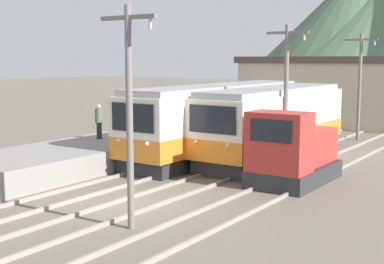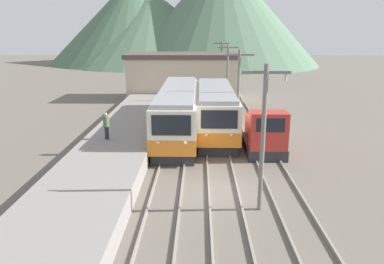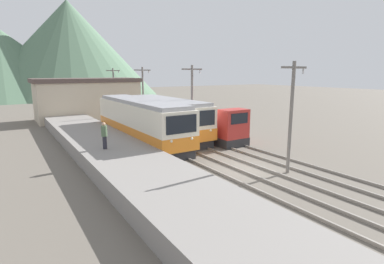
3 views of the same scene
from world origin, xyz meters
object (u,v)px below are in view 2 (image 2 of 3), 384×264
object	(u,v)px
catenary_mast_mid	(238,92)
person_on_platform	(106,125)
catenary_mast_near	(263,133)
shunting_locomotive	(264,135)
commuter_train_center	(215,113)
catenary_mast_far	(227,75)
catenary_mast_distant	(221,64)
commuter_train_left	(178,114)

from	to	relation	value
catenary_mast_mid	person_on_platform	world-z (taller)	catenary_mast_mid
person_on_platform	catenary_mast_near	bearing A→B (deg)	-40.99
shunting_locomotive	person_on_platform	size ratio (longest dim) A/B	2.63
commuter_train_center	shunting_locomotive	xyz separation A→B (m)	(3.00, -4.45, -0.46)
person_on_platform	catenary_mast_mid	bearing A→B (deg)	19.75
catenary_mast_mid	person_on_platform	size ratio (longest dim) A/B	3.76
commuter_train_center	catenary_mast_far	bearing A→B (deg)	80.09
shunting_locomotive	catenary_mast_mid	xyz separation A→B (m)	(-1.49, 2.50, 2.35)
catenary_mast_near	catenary_mast_mid	world-z (taller)	same
commuter_train_center	catenary_mast_far	size ratio (longest dim) A/B	1.79
catenary_mast_distant	person_on_platform	xyz separation A→B (m)	(-8.62, -24.27, -1.59)
catenary_mast_distant	person_on_platform	distance (m)	25.81
commuter_train_left	person_on_platform	distance (m)	6.16
commuter_train_left	shunting_locomotive	size ratio (longest dim) A/B	3.03
commuter_train_left	catenary_mast_distant	size ratio (longest dim) A/B	2.12
catenary_mast_near	catenary_mast_far	xyz separation A→B (m)	(0.00, 21.18, 0.00)
catenary_mast_mid	catenary_mast_distant	distance (m)	21.18
catenary_mast_mid	commuter_train_center	bearing A→B (deg)	127.63
commuter_train_left	catenary_mast_distant	xyz separation A→B (m)	(4.31, 19.88, 1.85)
commuter_train_left	catenary_mast_near	xyz separation A→B (m)	(4.31, -11.89, 1.85)
commuter_train_center	catenary_mast_distant	distance (m)	19.37
catenary_mast_near	catenary_mast_far	size ratio (longest dim) A/B	1.00
person_on_platform	catenary_mast_distant	bearing A→B (deg)	70.45
shunting_locomotive	catenary_mast_near	bearing A→B (deg)	-100.45
catenary_mast_far	person_on_platform	bearing A→B (deg)	-122.21
catenary_mast_mid	shunting_locomotive	bearing A→B (deg)	-59.15
commuter_train_left	catenary_mast_far	xyz separation A→B (m)	(4.31, 9.29, 1.85)
catenary_mast_far	catenary_mast_distant	size ratio (longest dim) A/B	1.00
catenary_mast_far	catenary_mast_distant	world-z (taller)	same
catenary_mast_mid	commuter_train_left	bearing A→B (deg)	163.21
commuter_train_center	catenary_mast_distant	bearing A→B (deg)	85.51
catenary_mast_near	commuter_train_center	bearing A→B (deg)	96.86
catenary_mast_near	catenary_mast_mid	bearing A→B (deg)	90.00
person_on_platform	shunting_locomotive	bearing A→B (deg)	3.39
commuter_train_center	catenary_mast_mid	world-z (taller)	catenary_mast_mid
catenary_mast_mid	catenary_mast_far	bearing A→B (deg)	90.00
catenary_mast_distant	commuter_train_left	bearing A→B (deg)	-102.23
commuter_train_left	shunting_locomotive	distance (m)	6.95
catenary_mast_near	person_on_platform	world-z (taller)	catenary_mast_near
catenary_mast_near	person_on_platform	xyz separation A→B (m)	(-8.62, 7.49, -1.59)
commuter_train_center	catenary_mast_mid	xyz separation A→B (m)	(1.51, -1.96, 1.89)
catenary_mast_far	catenary_mast_mid	bearing A→B (deg)	-90.00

